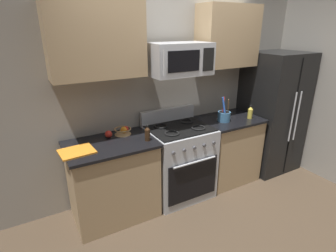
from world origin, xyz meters
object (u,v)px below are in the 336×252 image
(fruit_basket, at_px, (123,131))
(bottle_oil, at_px, (250,113))
(utensil_crock, at_px, (224,116))
(range_oven, at_px, (179,161))
(refrigerator, at_px, (272,112))
(microwave, at_px, (179,59))
(apple_loose, at_px, (109,134))
(bottle_soy, at_px, (147,134))
(cutting_board, at_px, (77,151))

(fruit_basket, relative_size, bottle_oil, 1.08)
(utensil_crock, bearing_deg, range_oven, 175.75)
(refrigerator, distance_m, microwave, 1.82)
(refrigerator, height_order, fruit_basket, refrigerator)
(apple_loose, xyz_separation_m, bottle_soy, (0.34, -0.29, 0.04))
(utensil_crock, bearing_deg, cutting_board, -179.93)
(utensil_crock, bearing_deg, microwave, 173.32)
(refrigerator, height_order, utensil_crock, refrigerator)
(range_oven, height_order, cutting_board, range_oven)
(fruit_basket, distance_m, apple_loose, 0.18)
(cutting_board, height_order, bottle_soy, bottle_soy)
(bottle_oil, bearing_deg, range_oven, 172.64)
(range_oven, relative_size, fruit_basket, 5.59)
(microwave, relative_size, bottle_oil, 3.87)
(microwave, xyz_separation_m, fruit_basket, (-0.65, 0.14, -0.78))
(microwave, xyz_separation_m, bottle_oil, (1.03, -0.16, -0.74))
(utensil_crock, bearing_deg, bottle_soy, -175.83)
(microwave, distance_m, bottle_soy, 0.90)
(range_oven, distance_m, utensil_crock, 0.83)
(cutting_board, bearing_deg, refrigerator, 0.68)
(apple_loose, distance_m, bottle_soy, 0.45)
(bottle_soy, bearing_deg, apple_loose, 140.11)
(range_oven, relative_size, bottle_oil, 6.05)
(apple_loose, xyz_separation_m, bottle_oil, (1.85, -0.29, 0.04))
(fruit_basket, xyz_separation_m, apple_loose, (-0.18, -0.01, -0.00))
(utensil_crock, height_order, apple_loose, utensil_crock)
(bottle_oil, bearing_deg, apple_loose, 171.16)
(fruit_basket, bearing_deg, bottle_oil, -10.15)
(fruit_basket, relative_size, bottle_soy, 1.10)
(apple_loose, bearing_deg, range_oven, -10.65)
(refrigerator, height_order, cutting_board, refrigerator)
(utensil_crock, height_order, bottle_oil, utensil_crock)
(range_oven, xyz_separation_m, microwave, (-0.00, 0.03, 1.26))
(fruit_basket, distance_m, cutting_board, 0.60)
(apple_loose, bearing_deg, cutting_board, -151.97)
(range_oven, bearing_deg, cutting_board, -177.62)
(microwave, xyz_separation_m, apple_loose, (-0.83, 0.13, -0.78))
(microwave, relative_size, apple_loose, 8.68)
(microwave, height_order, apple_loose, microwave)
(apple_loose, bearing_deg, bottle_soy, -39.89)
(cutting_board, distance_m, bottle_soy, 0.74)
(apple_loose, relative_size, cutting_board, 0.25)
(range_oven, height_order, utensil_crock, utensil_crock)
(apple_loose, relative_size, bottle_soy, 0.45)
(utensil_crock, bearing_deg, fruit_basket, 170.56)
(apple_loose, bearing_deg, utensil_crock, -7.86)
(range_oven, bearing_deg, fruit_basket, 165.55)
(range_oven, relative_size, bottle_soy, 6.14)
(refrigerator, distance_m, fruit_basket, 2.26)
(utensil_crock, xyz_separation_m, apple_loose, (-1.48, 0.20, -0.03))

